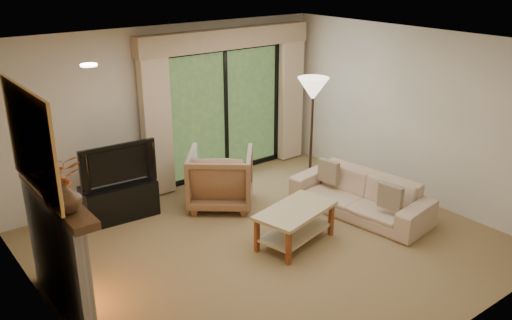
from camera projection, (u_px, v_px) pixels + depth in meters
floor at (270, 245)px, 7.11m from camera, size 5.50×5.50×0.00m
ceiling at (272, 45)px, 6.19m from camera, size 5.50×5.50×0.00m
wall_back at (171, 109)px, 8.51m from camera, size 5.00×0.00×5.00m
wall_front at (448, 227)px, 4.80m from camera, size 5.00×0.00×5.00m
wall_left at (44, 212)px, 5.09m from camera, size 0.00×5.00×5.00m
wall_right at (411, 114)px, 8.22m from camera, size 0.00×5.00×5.00m
fireplace at (58, 256)px, 5.52m from camera, size 0.24×1.70×1.37m
mirror at (31, 140)px, 5.02m from camera, size 0.07×1.45×1.02m
sliding_door at (225, 111)px, 9.11m from camera, size 2.26×0.10×2.16m
curtain_left at (156, 121)px, 8.22m from camera, size 0.45×0.18×2.35m
curtain_right at (290, 95)px, 9.76m from camera, size 0.45×0.18×2.35m
cornice at (227, 39)px, 8.61m from camera, size 3.20×0.24×0.32m
media_console at (120, 201)px, 7.78m from camera, size 1.07×0.54×0.52m
tv at (116, 164)px, 7.58m from camera, size 1.09×0.22×0.62m
armchair at (221, 178)px, 8.11m from camera, size 1.33×1.33×0.87m
sofa at (360, 195)px, 7.86m from camera, size 1.10×2.14×0.60m
pillow_near at (390, 197)px, 7.31m from camera, size 0.14×0.36×0.35m
pillow_far at (329, 171)px, 8.18m from camera, size 0.14×0.35×0.34m
coffee_table at (295, 226)px, 7.07m from camera, size 1.22×0.85×0.50m
floor_lamp at (311, 134)px, 8.57m from camera, size 0.49×0.49×1.82m
vase at (66, 197)px, 4.88m from camera, size 0.34×0.34×0.29m
branches at (56, 179)px, 5.01m from camera, size 0.50×0.44×0.50m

